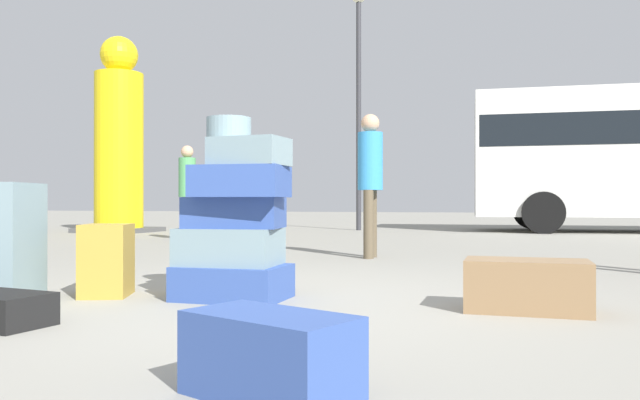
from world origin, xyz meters
TOP-DOWN VIEW (x-y plane):
  - ground_plane at (0.00, 0.00)m, footprint 80.00×80.00m
  - suitcase_tower at (-0.26, 0.14)m, footprint 0.79×0.66m
  - suitcase_tan_foreground_far at (-1.19, 0.00)m, footprint 0.43×0.47m
  - suitcase_navy_left_side at (0.79, -1.79)m, footprint 0.66×0.50m
  - suitcase_slate_behind_tower at (-1.55, -0.45)m, footprint 0.28×0.46m
  - suitcase_brown_foreground_near at (1.63, 0.25)m, footprint 0.73×0.41m
  - person_tourist_with_camera at (-0.12, 3.55)m, footprint 0.30×0.34m
  - person_passerby_in_red at (-4.06, 6.12)m, footprint 0.30×0.30m
  - yellow_dummy_statue at (-7.06, 8.31)m, footprint 1.51×1.51m
  - lamp_post at (-2.13, 10.88)m, footprint 0.36×0.36m

SIDE VIEW (x-z plane):
  - ground_plane at x=0.00m, z-range 0.00..0.00m
  - suitcase_navy_left_side at x=0.79m, z-range 0.00..0.29m
  - suitcase_brown_foreground_near at x=1.63m, z-range 0.00..0.31m
  - suitcase_tan_foreground_far at x=-1.19m, z-range 0.00..0.51m
  - suitcase_slate_behind_tower at x=-1.55m, z-range 0.00..0.79m
  - suitcase_tower at x=-0.26m, z-range -0.12..1.13m
  - person_passerby_in_red at x=-4.06m, z-range 0.15..1.83m
  - person_tourist_with_camera at x=-0.12m, z-range 0.16..1.88m
  - yellow_dummy_statue at x=-7.06m, z-range -0.24..4.19m
  - lamp_post at x=-2.13m, z-range 0.92..6.77m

